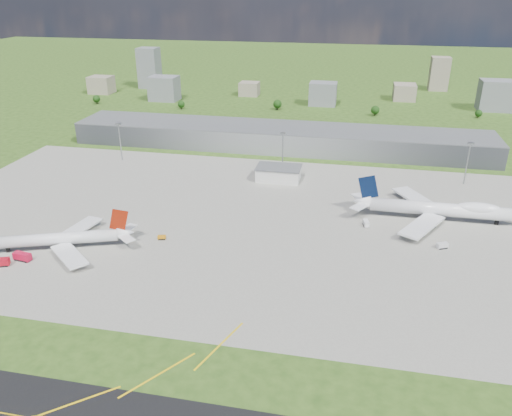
% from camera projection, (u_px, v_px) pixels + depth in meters
% --- Properties ---
extents(ground, '(1400.00, 1400.00, 0.00)m').
position_uv_depth(ground, '(276.00, 154.00, 352.18)').
color(ground, '#2B4C17').
rests_on(ground, ground).
extents(apron, '(360.00, 190.00, 0.08)m').
position_uv_depth(apron, '(260.00, 222.00, 252.21)').
color(apron, gray).
rests_on(apron, ground).
extents(terminal, '(300.00, 42.00, 15.00)m').
position_uv_depth(terminal, '(279.00, 138.00, 362.46)').
color(terminal, gray).
rests_on(terminal, ground).
extents(ops_building, '(26.00, 16.00, 8.00)m').
position_uv_depth(ops_building, '(279.00, 174.00, 304.10)').
color(ops_building, silver).
rests_on(ops_building, ground).
extents(mast_west, '(3.50, 2.00, 25.90)m').
position_uv_depth(mast_west, '(119.00, 135.00, 331.73)').
color(mast_west, gray).
rests_on(mast_west, ground).
extents(mast_center, '(3.50, 2.00, 25.90)m').
position_uv_depth(mast_center, '(283.00, 145.00, 311.81)').
color(mast_center, gray).
rests_on(mast_center, ground).
extents(mast_east, '(3.50, 2.00, 25.90)m').
position_uv_depth(mast_east, '(468.00, 156.00, 291.90)').
color(mast_east, gray).
rests_on(mast_east, ground).
extents(airliner_red_twin, '(63.94, 48.52, 18.17)m').
position_uv_depth(airliner_red_twin, '(62.00, 239.00, 225.18)').
color(airliner_red_twin, white).
rests_on(airliner_red_twin, ground).
extents(airliner_blue_quad, '(83.41, 65.64, 21.84)m').
position_uv_depth(airliner_blue_quad, '(440.00, 209.00, 251.63)').
color(airliner_blue_quad, white).
rests_on(airliner_blue_quad, ground).
extents(fire_truck, '(8.30, 4.04, 3.54)m').
position_uv_depth(fire_truck, '(22.00, 257.00, 216.66)').
color(fire_truck, '#BC0D2F').
rests_on(fire_truck, ground).
extents(crash_tender, '(7.35, 5.10, 3.50)m').
position_uv_depth(crash_tender, '(1.00, 262.00, 212.40)').
color(crash_tender, '#AB0C1B').
rests_on(crash_tender, ground).
extents(tug_yellow, '(4.18, 3.05, 1.85)m').
position_uv_depth(tug_yellow, '(162.00, 238.00, 234.66)').
color(tug_yellow, orange).
rests_on(tug_yellow, ground).
extents(van_white_near, '(3.49, 5.83, 2.75)m').
position_uv_depth(van_white_near, '(366.00, 224.00, 247.36)').
color(van_white_near, silver).
rests_on(van_white_near, ground).
extents(van_white_far, '(5.66, 4.39, 2.63)m').
position_uv_depth(van_white_far, '(442.00, 246.00, 226.64)').
color(van_white_far, silver).
rests_on(van_white_far, ground).
extents(bldg_far_w, '(24.00, 20.00, 18.00)m').
position_uv_depth(bldg_far_w, '(101.00, 85.00, 539.96)').
color(bldg_far_w, gray).
rests_on(bldg_far_w, ground).
extents(bldg_w, '(28.00, 22.00, 24.00)m').
position_uv_depth(bldg_w, '(164.00, 88.00, 506.39)').
color(bldg_w, slate).
rests_on(bldg_w, ground).
extents(bldg_cw, '(20.00, 18.00, 14.00)m').
position_uv_depth(bldg_cw, '(249.00, 89.00, 529.66)').
color(bldg_cw, gray).
rests_on(bldg_cw, ground).
extents(bldg_c, '(26.00, 20.00, 22.00)m').
position_uv_depth(bldg_c, '(323.00, 94.00, 486.76)').
color(bldg_c, slate).
rests_on(bldg_c, ground).
extents(bldg_ce, '(22.00, 24.00, 16.00)m').
position_uv_depth(bldg_ce, '(404.00, 92.00, 509.20)').
color(bldg_ce, gray).
rests_on(bldg_ce, ground).
extents(bldg_e, '(30.00, 22.00, 28.00)m').
position_uv_depth(bldg_e, '(496.00, 95.00, 465.47)').
color(bldg_e, slate).
rests_on(bldg_e, ground).
extents(bldg_tall_w, '(22.00, 20.00, 44.00)m').
position_uv_depth(bldg_tall_w, '(149.00, 68.00, 563.03)').
color(bldg_tall_w, slate).
rests_on(bldg_tall_w, ground).
extents(bldg_tall_e, '(20.00, 18.00, 36.00)m').
position_uv_depth(bldg_tall_e, '(439.00, 74.00, 551.35)').
color(bldg_tall_e, gray).
rests_on(bldg_tall_e, ground).
extents(tree_far_w, '(7.20, 7.20, 8.80)m').
position_uv_depth(tree_far_w, '(96.00, 99.00, 493.31)').
color(tree_far_w, '#382314').
rests_on(tree_far_w, ground).
extents(tree_w, '(6.75, 6.75, 8.25)m').
position_uv_depth(tree_w, '(181.00, 104.00, 472.69)').
color(tree_w, '#382314').
rests_on(tree_w, ground).
extents(tree_c, '(8.10, 8.10, 9.90)m').
position_uv_depth(tree_c, '(277.00, 104.00, 469.37)').
color(tree_c, '#382314').
rests_on(tree_c, ground).
extents(tree_e, '(7.65, 7.65, 9.35)m').
position_uv_depth(tree_e, '(375.00, 110.00, 448.75)').
color(tree_e, '#382314').
rests_on(tree_e, ground).
extents(tree_far_e, '(6.30, 6.30, 7.70)m').
position_uv_depth(tree_far_e, '(479.00, 113.00, 441.78)').
color(tree_far_e, '#382314').
rests_on(tree_far_e, ground).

